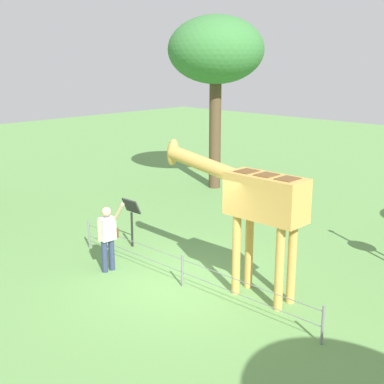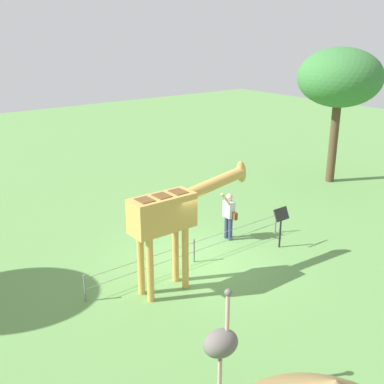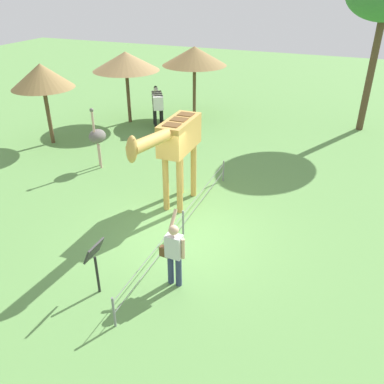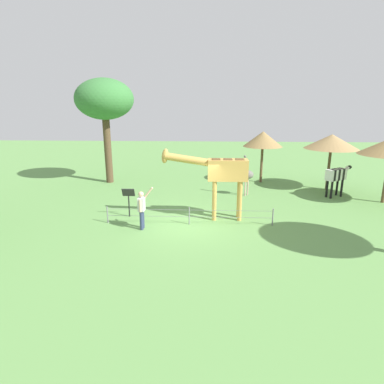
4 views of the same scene
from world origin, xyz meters
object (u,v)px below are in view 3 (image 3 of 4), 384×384
at_px(shade_hut_far, 42,76).
at_px(shade_hut_aside, 194,56).
at_px(shade_hut_near, 126,61).
at_px(visitor, 174,251).
at_px(info_sign, 95,257).
at_px(giraffe, 175,142).
at_px(zebra, 157,102).
at_px(ostrich, 97,136).

distance_m(shade_hut_far, shade_hut_aside, 7.00).
bearing_deg(shade_hut_near, shade_hut_aside, 127.70).
relative_size(visitor, info_sign, 1.32).
xyz_separation_m(giraffe, shade_hut_far, (-2.91, -6.99, 0.66)).
bearing_deg(shade_hut_far, zebra, 137.65).
distance_m(giraffe, visitor, 3.67).
distance_m(shade_hut_near, shade_hut_aside, 3.22).
relative_size(zebra, shade_hut_far, 0.53).
relative_size(zebra, ostrich, 0.76).
height_order(shade_hut_near, info_sign, shade_hut_near).
xyz_separation_m(visitor, shade_hut_near, (-9.73, -6.71, 1.91)).
bearing_deg(ostrich, shade_hut_near, -162.46).
bearing_deg(giraffe, shade_hut_far, -112.58).
height_order(zebra, ostrich, ostrich).
xyz_separation_m(shade_hut_near, shade_hut_far, (3.63, -1.65, -0.05)).
height_order(zebra, shade_hut_aside, shade_hut_aside).
height_order(shade_hut_near, shade_hut_aside, shade_hut_aside).
bearing_deg(giraffe, shade_hut_aside, -161.83).
bearing_deg(shade_hut_far, ostrich, 67.99).
bearing_deg(visitor, info_sign, -58.81).
xyz_separation_m(visitor, shade_hut_far, (-6.10, -8.36, 1.86)).
bearing_deg(shade_hut_near, info_sign, 26.36).
relative_size(shade_hut_near, info_sign, 2.46).
distance_m(shade_hut_near, shade_hut_far, 3.99).
bearing_deg(info_sign, visitor, 121.19).
xyz_separation_m(zebra, ostrich, (4.82, -0.01, 0.01)).
relative_size(shade_hut_aside, info_sign, 2.53).
height_order(shade_hut_aside, info_sign, shade_hut_aside).
xyz_separation_m(giraffe, visitor, (3.19, 1.37, -1.20)).
distance_m(zebra, shade_hut_near, 2.28).
distance_m(ostrich, shade_hut_aside, 7.18).
relative_size(visitor, shade_hut_aside, 0.52).
bearing_deg(zebra, ostrich, -0.08).
relative_size(giraffe, visitor, 2.14).
relative_size(shade_hut_far, shade_hut_aside, 0.98).
bearing_deg(zebra, shade_hut_far, -42.35).
bearing_deg(ostrich, zebra, 179.92).
bearing_deg(shade_hut_aside, visitor, 19.56).
xyz_separation_m(shade_hut_near, shade_hut_aside, (-1.97, 2.55, 0.08)).
distance_m(zebra, ostrich, 4.82).
relative_size(zebra, info_sign, 1.29).
xyz_separation_m(visitor, info_sign, (0.88, -1.45, 0.05)).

